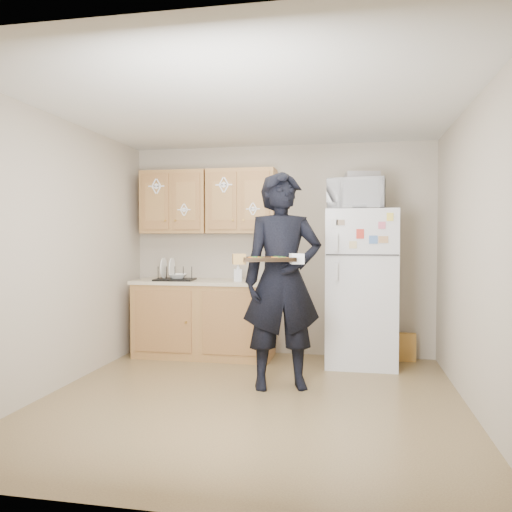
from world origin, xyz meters
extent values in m
plane|color=brown|center=(0.00, 0.00, 0.00)|extent=(3.60, 3.60, 0.00)
plane|color=silver|center=(0.00, 0.00, 2.50)|extent=(3.60, 3.60, 0.00)
cube|color=#ACA08C|center=(0.00, 1.80, 1.25)|extent=(3.60, 0.04, 2.50)
cube|color=#ACA08C|center=(0.00, -1.80, 1.25)|extent=(3.60, 0.04, 2.50)
cube|color=#ACA08C|center=(-1.80, 0.00, 1.25)|extent=(0.04, 3.60, 2.50)
cube|color=#ACA08C|center=(1.80, 0.00, 1.25)|extent=(0.04, 3.60, 2.50)
cube|color=silver|center=(0.95, 1.43, 0.85)|extent=(0.75, 0.70, 1.70)
cube|color=olive|center=(-0.85, 1.48, 0.43)|extent=(1.60, 0.60, 0.86)
cube|color=#BCB491|center=(-0.85, 1.48, 0.88)|extent=(1.64, 0.64, 0.04)
cube|color=olive|center=(-1.25, 1.61, 1.83)|extent=(0.80, 0.33, 0.75)
cube|color=olive|center=(-0.43, 1.61, 1.83)|extent=(0.80, 0.33, 0.75)
cube|color=#E5AE51|center=(1.47, 1.67, 0.16)|extent=(0.20, 0.07, 0.32)
imported|color=black|center=(0.22, 0.42, 1.00)|extent=(0.84, 0.67, 2.00)
cube|color=black|center=(0.13, 0.13, 1.20)|extent=(0.52, 0.44, 0.04)
cylinder|color=orange|center=(0.05, 0.03, 1.22)|extent=(0.15, 0.15, 0.02)
cylinder|color=orange|center=(0.25, 0.09, 1.22)|extent=(0.15, 0.15, 0.02)
cylinder|color=orange|center=(0.01, 0.17, 1.22)|extent=(0.15, 0.15, 0.02)
cylinder|color=orange|center=(0.21, 0.23, 1.22)|extent=(0.15, 0.15, 0.02)
imported|color=silver|center=(0.89, 1.38, 1.87)|extent=(0.64, 0.46, 0.33)
cube|color=#B8B7BF|center=(0.95, 1.41, 2.07)|extent=(0.38, 0.29, 0.07)
cube|color=black|center=(-1.18, 1.38, 0.99)|extent=(0.47, 0.37, 0.18)
imported|color=silver|center=(-1.14, 1.38, 0.95)|extent=(0.27, 0.27, 0.05)
imported|color=silver|center=(-0.42, 1.38, 1.00)|extent=(0.11, 0.11, 0.21)
camera|label=1|loc=(0.84, -4.14, 1.39)|focal=35.00mm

